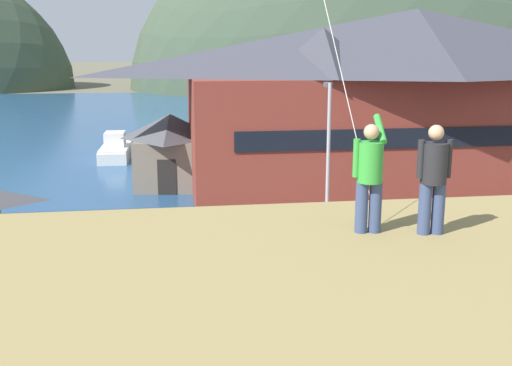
{
  "coord_description": "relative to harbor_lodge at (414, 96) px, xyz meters",
  "views": [
    {
      "loc": [
        -3.99,
        -15.96,
        8.95
      ],
      "look_at": [
        -0.35,
        9.0,
        3.29
      ],
      "focal_mm": 43.9,
      "sensor_mm": 36.0,
      "label": 1
    }
  ],
  "objects": [
    {
      "name": "ground_plane",
      "position": [
        -11.09,
        -20.65,
        -5.79
      ],
      "size": [
        600.0,
        600.0,
        0.0
      ],
      "primitive_type": "plane",
      "color": "#66604C"
    },
    {
      "name": "parking_lot_pad",
      "position": [
        -11.09,
        -15.65,
        -5.74
      ],
      "size": [
        40.0,
        20.0,
        0.1
      ],
      "primitive_type": "cube",
      "color": "gray",
      "rests_on": "ground"
    },
    {
      "name": "bay_water",
      "position": [
        -11.09,
        39.35,
        -5.78
      ],
      "size": [
        360.0,
        84.0,
        0.03
      ],
      "primitive_type": "cube",
      "color": "navy",
      "rests_on": "ground"
    },
    {
      "name": "far_hill_center_saddle",
      "position": [
        36.26,
        90.17,
        -5.79
      ],
      "size": [
        115.98,
        68.22,
        77.77
      ],
      "primitive_type": "ellipsoid",
      "color": "#3D4C38",
      "rests_on": "ground"
    },
    {
      "name": "harbor_lodge",
      "position": [
        0.0,
        0.0,
        0.0
      ],
      "size": [
        28.83,
        9.68,
        10.95
      ],
      "color": "brown",
      "rests_on": "ground"
    },
    {
      "name": "storage_shed_waterside",
      "position": [
        -14.8,
        2.54,
        -3.37
      ],
      "size": [
        5.06,
        5.43,
        4.67
      ],
      "color": "#756B5B",
      "rests_on": "ground"
    },
    {
      "name": "wharf_dock",
      "position": [
        -15.58,
        12.44,
        -5.44
      ],
      "size": [
        3.2,
        14.03,
        0.7
      ],
      "color": "#70604C",
      "rests_on": "ground"
    },
    {
      "name": "moored_boat_wharfside",
      "position": [
        -19.0,
        13.35,
        -5.07
      ],
      "size": [
        2.4,
        6.85,
        2.16
      ],
      "color": "silver",
      "rests_on": "ground"
    },
    {
      "name": "moored_boat_outer_mooring",
      "position": [
        -12.35,
        16.21,
        -5.07
      ],
      "size": [
        2.28,
        5.86,
        2.16
      ],
      "color": "#23564C",
      "rests_on": "ground"
    },
    {
      "name": "parked_car_front_row_silver",
      "position": [
        -11.73,
        -15.12,
        -4.73
      ],
      "size": [
        4.23,
        2.11,
        1.82
      ],
      "color": "#9EA3A8",
      "rests_on": "parking_lot_pad"
    },
    {
      "name": "parked_car_back_row_left",
      "position": [
        -8.18,
        -20.82,
        -4.73
      ],
      "size": [
        4.21,
        2.08,
        1.82
      ],
      "color": "navy",
      "rests_on": "parking_lot_pad"
    },
    {
      "name": "parked_car_back_row_right",
      "position": [
        -5.2,
        -13.76,
        -4.73
      ],
      "size": [
        4.33,
        2.33,
        1.82
      ],
      "color": "red",
      "rests_on": "parking_lot_pad"
    },
    {
      "name": "parked_car_mid_row_far",
      "position": [
        -16.14,
        -20.9,
        -4.73
      ],
      "size": [
        4.23,
        2.12,
        1.82
      ],
      "color": "#9EA3A8",
      "rests_on": "parking_lot_pad"
    },
    {
      "name": "parking_light_pole",
      "position": [
        -7.99,
        -10.1,
        -1.57
      ],
      "size": [
        0.24,
        0.78,
        7.17
      ],
      "color": "#ADADB2",
      "rests_on": "parking_lot_pad"
    },
    {
      "name": "person_kite_flyer",
      "position": [
        -11.92,
        -27.35,
        1.15
      ],
      "size": [
        0.55,
        0.64,
        1.86
      ],
      "color": "#384770",
      "rests_on": "grassy_hill_foreground"
    },
    {
      "name": "person_companion",
      "position": [
        -10.96,
        -27.58,
        1.13
      ],
      "size": [
        0.55,
        0.4,
        1.74
      ],
      "color": "#384770",
      "rests_on": "grassy_hill_foreground"
    }
  ]
}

